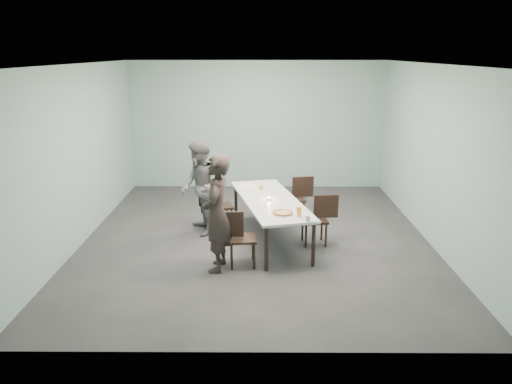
{
  "coord_description": "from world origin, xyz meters",
  "views": [
    {
      "loc": [
        0.05,
        -8.31,
        3.2
      ],
      "look_at": [
        0.0,
        -0.54,
        1.0
      ],
      "focal_mm": 35.0,
      "sensor_mm": 36.0,
      "label": 1
    }
  ],
  "objects_px": {
    "chair_near_left": "(237,235)",
    "pizza": "(283,213)",
    "diner_near": "(217,214)",
    "beer_glass": "(299,212)",
    "chair_far_left": "(216,203)",
    "diner_far": "(200,188)",
    "water_tumbler": "(308,218)",
    "table": "(270,202)",
    "chair_far_right": "(297,195)",
    "amber_tumbler": "(261,188)",
    "tealight": "(269,199)",
    "chair_near_right": "(319,216)",
    "side_plate": "(285,210)"
  },
  "relations": [
    {
      "from": "pizza",
      "to": "tealight",
      "type": "height_order",
      "value": "tealight"
    },
    {
      "from": "chair_near_right",
      "to": "pizza",
      "type": "height_order",
      "value": "chair_near_right"
    },
    {
      "from": "diner_near",
      "to": "side_plate",
      "type": "height_order",
      "value": "diner_near"
    },
    {
      "from": "chair_near_left",
      "to": "diner_near",
      "type": "relative_size",
      "value": 0.49
    },
    {
      "from": "chair_near_left",
      "to": "amber_tumbler",
      "type": "relative_size",
      "value": 10.88
    },
    {
      "from": "diner_far",
      "to": "amber_tumbler",
      "type": "distance_m",
      "value": 1.13
    },
    {
      "from": "side_plate",
      "to": "beer_glass",
      "type": "height_order",
      "value": "beer_glass"
    },
    {
      "from": "chair_far_left",
      "to": "diner_far",
      "type": "relative_size",
      "value": 0.51
    },
    {
      "from": "beer_glass",
      "to": "tealight",
      "type": "distance_m",
      "value": 0.98
    },
    {
      "from": "chair_near_right",
      "to": "tealight",
      "type": "xyz_separation_m",
      "value": [
        -0.85,
        0.11,
        0.27
      ]
    },
    {
      "from": "chair_far_right",
      "to": "diner_near",
      "type": "distance_m",
      "value": 2.69
    },
    {
      "from": "chair_near_left",
      "to": "chair_far_right",
      "type": "height_order",
      "value": "same"
    },
    {
      "from": "pizza",
      "to": "side_plate",
      "type": "bearing_deg",
      "value": 75.27
    },
    {
      "from": "chair_far_right",
      "to": "chair_near_right",
      "type": "bearing_deg",
      "value": 92.45
    },
    {
      "from": "chair_far_right",
      "to": "water_tumbler",
      "type": "xyz_separation_m",
      "value": [
        -0.01,
        -2.24,
        0.29
      ]
    },
    {
      "from": "pizza",
      "to": "tealight",
      "type": "relative_size",
      "value": 6.07
    },
    {
      "from": "table",
      "to": "chair_near_right",
      "type": "distance_m",
      "value": 0.87
    },
    {
      "from": "pizza",
      "to": "chair_far_right",
      "type": "bearing_deg",
      "value": 78.99
    },
    {
      "from": "tealight",
      "to": "amber_tumbler",
      "type": "distance_m",
      "value": 0.67
    },
    {
      "from": "diner_far",
      "to": "chair_near_left",
      "type": "bearing_deg",
      "value": 9.18
    },
    {
      "from": "side_plate",
      "to": "tealight",
      "type": "distance_m",
      "value": 0.63
    },
    {
      "from": "table",
      "to": "pizza",
      "type": "distance_m",
      "value": 0.84
    },
    {
      "from": "chair_far_right",
      "to": "side_plate",
      "type": "relative_size",
      "value": 4.83
    },
    {
      "from": "side_plate",
      "to": "beer_glass",
      "type": "distance_m",
      "value": 0.37
    },
    {
      "from": "table",
      "to": "chair_far_right",
      "type": "distance_m",
      "value": 1.24
    },
    {
      "from": "chair_near_left",
      "to": "side_plate",
      "type": "bearing_deg",
      "value": 25.87
    },
    {
      "from": "chair_near_right",
      "to": "beer_glass",
      "type": "bearing_deg",
      "value": 56.69
    },
    {
      "from": "diner_near",
      "to": "beer_glass",
      "type": "bearing_deg",
      "value": 107.21
    },
    {
      "from": "side_plate",
      "to": "amber_tumbler",
      "type": "height_order",
      "value": "amber_tumbler"
    },
    {
      "from": "chair_near_right",
      "to": "tealight",
      "type": "height_order",
      "value": "chair_near_right"
    },
    {
      "from": "diner_far",
      "to": "side_plate",
      "type": "height_order",
      "value": "diner_far"
    },
    {
      "from": "chair_near_left",
      "to": "chair_far_right",
      "type": "distance_m",
      "value": 2.41
    },
    {
      "from": "chair_near_left",
      "to": "pizza",
      "type": "xyz_separation_m",
      "value": [
        0.7,
        0.24,
        0.27
      ]
    },
    {
      "from": "chair_near_right",
      "to": "side_plate",
      "type": "distance_m",
      "value": 0.8
    },
    {
      "from": "beer_glass",
      "to": "water_tumbler",
      "type": "xyz_separation_m",
      "value": [
        0.12,
        -0.22,
        -0.03
      ]
    },
    {
      "from": "table",
      "to": "chair_near_right",
      "type": "bearing_deg",
      "value": -10.97
    },
    {
      "from": "chair_far_left",
      "to": "water_tumbler",
      "type": "relative_size",
      "value": 9.67
    },
    {
      "from": "diner_near",
      "to": "diner_far",
      "type": "xyz_separation_m",
      "value": [
        -0.43,
        1.55,
        -0.03
      ]
    },
    {
      "from": "diner_far",
      "to": "water_tumbler",
      "type": "bearing_deg",
      "value": 32.05
    },
    {
      "from": "diner_near",
      "to": "chair_near_right",
      "type": "bearing_deg",
      "value": 127.1
    },
    {
      "from": "pizza",
      "to": "side_plate",
      "type": "xyz_separation_m",
      "value": [
        0.05,
        0.19,
        -0.01
      ]
    },
    {
      "from": "side_plate",
      "to": "tealight",
      "type": "relative_size",
      "value": 3.21
    },
    {
      "from": "water_tumbler",
      "to": "table",
      "type": "bearing_deg",
      "value": 115.21
    },
    {
      "from": "chair_near_left",
      "to": "pizza",
      "type": "relative_size",
      "value": 2.56
    },
    {
      "from": "chair_far_left",
      "to": "tealight",
      "type": "distance_m",
      "value": 1.19
    },
    {
      "from": "chair_far_left",
      "to": "tealight",
      "type": "height_order",
      "value": "chair_far_left"
    },
    {
      "from": "tealight",
      "to": "amber_tumbler",
      "type": "relative_size",
      "value": 0.7
    },
    {
      "from": "diner_near",
      "to": "side_plate",
      "type": "xyz_separation_m",
      "value": [
        1.05,
        0.57,
        -0.13
      ]
    },
    {
      "from": "pizza",
      "to": "beer_glass",
      "type": "relative_size",
      "value": 2.27
    },
    {
      "from": "table",
      "to": "amber_tumbler",
      "type": "bearing_deg",
      "value": 104.08
    }
  ]
}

